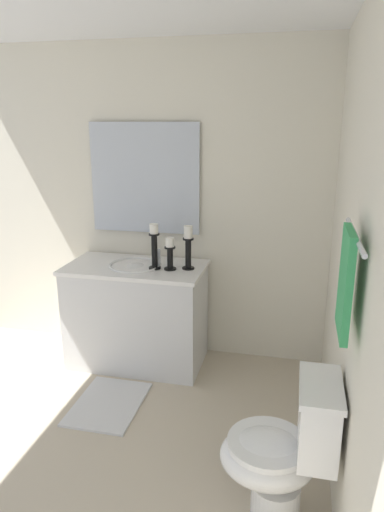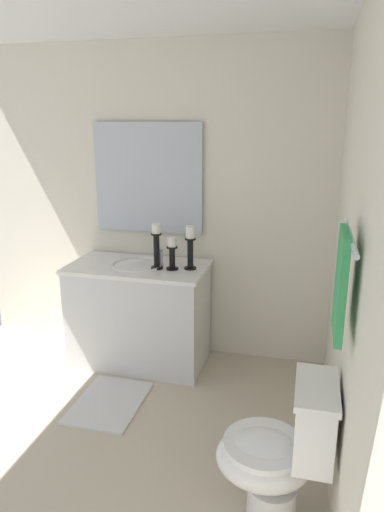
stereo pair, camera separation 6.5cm
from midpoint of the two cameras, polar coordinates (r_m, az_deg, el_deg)
name	(u,v)px [view 2 (the right image)]	position (r m, az deg, el deg)	size (l,w,h in m)	color
floor	(75,446)	(3.10, -13.49, -21.63)	(2.79, 2.98, 0.02)	beige
wall_back	(355,270)	(2.24, 20.05, -1.56)	(2.79, 0.04, 2.45)	silver
wall_left	(147,204)	(3.80, -4.99, 6.35)	(0.04, 2.98, 2.45)	silver
vanity_cabinet	(139,314)	(3.73, -5.95, -7.04)	(0.58, 1.07, 0.81)	silver
sink_basin	(138,270)	(3.60, -6.10, -1.70)	(0.40, 0.40, 0.24)	white
mirror	(148,178)	(3.72, -4.92, 9.41)	(0.02, 0.88, 0.85)	silver
candle_holder_tall	(190,246)	(3.43, 0.34, 1.21)	(0.09, 0.09, 0.33)	black
candle_holder_short	(172,253)	(3.43, -1.90, 0.39)	(0.09, 0.09, 0.24)	black
candle_holder_mid	(156,245)	(3.45, -3.81, 1.34)	(0.09, 0.09, 0.34)	black
toilet	(278,453)	(2.43, 11.28, -22.51)	(0.39, 0.54, 0.75)	white
towel_bar	(350,236)	(1.89, 19.70, 2.30)	(0.02, 0.02, 0.60)	silver
towel_near_vanity	(341,284)	(1.94, 18.63, -3.26)	(0.28, 0.03, 0.43)	#389E59
bath_mat	(109,402)	(3.41, -9.51, -17.21)	(0.60, 0.44, 0.02)	silver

